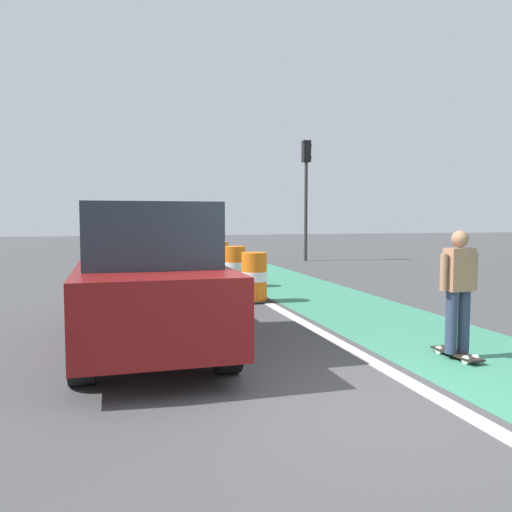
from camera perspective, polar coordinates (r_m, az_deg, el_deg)
ground_plane at (r=5.37m, az=11.10°, el=-16.00°), size 100.00×100.00×0.00m
bike_lane_strip at (r=17.25m, az=0.54°, el=-1.89°), size 2.50×80.00×0.01m
lane_divider_stripe at (r=16.91m, az=-4.36°, el=-2.03°), size 0.20×80.00×0.01m
skateboarder_on_lane at (r=7.25m, az=21.44°, el=-3.50°), size 0.57×0.81×1.69m
parked_suv_nearest at (r=7.43m, az=-11.92°, el=-2.15°), size 1.96×4.62×2.04m
parked_suv_second at (r=13.61m, az=-13.16°, el=0.71°), size 2.08×4.68×2.04m
parked_suv_third at (r=19.46m, az=-13.62°, el=1.73°), size 1.96×4.62×2.04m
traffic_barrel_front at (r=11.36m, az=-0.20°, el=-2.42°), size 0.73×0.73×1.09m
traffic_barrel_mid at (r=13.81m, az=-2.35°, el=-1.23°), size 0.73×0.73×1.09m
traffic_barrel_back at (r=16.47m, az=-4.07°, el=-0.35°), size 0.73×0.73×1.09m
traffic_light_corner at (r=22.28m, az=5.56°, el=8.48°), size 0.41×0.32×5.10m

